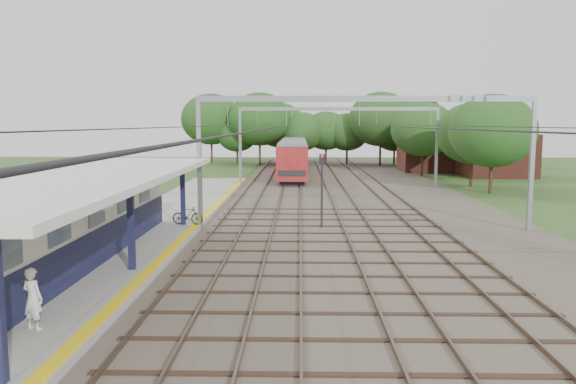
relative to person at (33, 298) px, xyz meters
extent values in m
plane|color=#2D4C1E|center=(6.66, -0.01, -1.16)|extent=(160.00, 160.00, 0.00)
cube|color=#473D33|center=(10.66, 29.99, -1.11)|extent=(18.00, 90.00, 0.10)
cube|color=gray|center=(-0.84, 13.99, -0.98)|extent=(5.00, 52.00, 0.35)
cube|color=yellow|center=(1.41, 13.99, -0.80)|extent=(0.45, 52.00, 0.01)
cube|color=beige|center=(-2.24, 6.99, 0.89)|extent=(3.20, 18.00, 3.40)
cube|color=black|center=(-0.62, 6.99, -0.11)|extent=(0.06, 18.00, 1.40)
cube|color=slate|center=(-0.61, 6.99, 1.39)|extent=(0.05, 16.00, 1.30)
cube|color=black|center=(0.76, 5.99, 0.79)|extent=(0.22, 0.22, 3.20)
cube|color=black|center=(0.76, 14.99, 0.79)|extent=(0.22, 0.22, 3.20)
cube|color=silver|center=(-1.14, 5.99, 2.51)|extent=(6.40, 20.00, 0.24)
cube|color=white|center=(0.66, 3.99, 1.84)|extent=(0.06, 0.85, 0.26)
cube|color=brown|center=(2.44, 29.99, -0.98)|extent=(0.07, 88.00, 0.15)
cube|color=brown|center=(3.88, 29.99, -0.98)|extent=(0.07, 88.00, 0.15)
cube|color=brown|center=(5.44, 29.99, -0.98)|extent=(0.07, 88.00, 0.15)
cube|color=brown|center=(6.88, 29.99, -0.98)|extent=(0.07, 88.00, 0.15)
cube|color=brown|center=(9.14, 29.99, -0.98)|extent=(0.07, 88.00, 0.15)
cube|color=brown|center=(10.58, 29.99, -0.98)|extent=(0.07, 88.00, 0.15)
cube|color=brown|center=(12.74, 29.99, -0.98)|extent=(0.07, 88.00, 0.15)
cube|color=brown|center=(14.18, 29.99, -0.98)|extent=(0.07, 88.00, 0.15)
cube|color=gray|center=(1.66, 14.99, 2.34)|extent=(0.22, 0.22, 7.00)
cube|color=gray|center=(18.66, 14.99, 2.34)|extent=(0.22, 0.22, 7.00)
cube|color=gray|center=(10.16, 14.99, 5.69)|extent=(17.00, 0.20, 0.30)
cube|color=gray|center=(1.66, 34.99, 2.34)|extent=(0.22, 0.22, 7.00)
cube|color=gray|center=(18.66, 34.99, 2.34)|extent=(0.22, 0.22, 7.00)
cube|color=gray|center=(10.16, 34.99, 5.69)|extent=(17.00, 0.20, 0.30)
cylinder|color=black|center=(3.16, 29.99, 4.34)|extent=(0.02, 88.00, 0.02)
cylinder|color=black|center=(6.16, 29.99, 4.34)|extent=(0.02, 88.00, 0.02)
cylinder|color=black|center=(9.86, 29.99, 4.34)|extent=(0.02, 88.00, 0.02)
cylinder|color=black|center=(13.46, 29.99, 4.34)|extent=(0.02, 88.00, 0.02)
cylinder|color=#382619|center=(-3.34, 60.99, 0.28)|extent=(0.28, 0.28, 2.88)
ellipsoid|color=#1F4318|center=(-3.34, 60.99, 3.80)|extent=(6.72, 6.72, 5.76)
cylinder|color=#382619|center=(2.66, 62.99, 0.10)|extent=(0.28, 0.28, 2.52)
ellipsoid|color=#1F4318|center=(2.66, 62.99, 3.18)|extent=(5.88, 5.88, 5.04)
cylinder|color=#382619|center=(8.66, 59.99, 0.46)|extent=(0.28, 0.28, 3.24)
ellipsoid|color=#1F4318|center=(8.66, 59.99, 4.42)|extent=(7.56, 7.56, 6.48)
cylinder|color=#382619|center=(14.66, 61.99, 0.19)|extent=(0.28, 0.28, 2.70)
ellipsoid|color=#1F4318|center=(14.66, 61.99, 3.49)|extent=(6.30, 6.30, 5.40)
cylinder|color=#382619|center=(21.16, 37.99, 0.10)|extent=(0.28, 0.28, 2.52)
ellipsoid|color=#1F4318|center=(21.16, 37.99, 3.18)|extent=(5.88, 5.88, 5.04)
cylinder|color=#382619|center=(21.66, 53.99, 0.28)|extent=(0.28, 0.28, 2.88)
ellipsoid|color=#1F4318|center=(21.66, 53.99, 3.80)|extent=(6.72, 6.72, 5.76)
cube|color=brown|center=(27.66, 45.99, 1.09)|extent=(7.00, 6.00, 4.50)
cube|color=#5F2117|center=(27.66, 45.99, 4.24)|extent=(4.99, 6.12, 4.99)
cube|color=brown|center=(22.66, 51.99, 1.34)|extent=(8.00, 6.00, 5.00)
cube|color=#5F2117|center=(22.66, 51.99, 4.74)|extent=(5.52, 6.12, 5.52)
imported|color=silver|center=(0.00, 0.00, 0.00)|extent=(0.69, 0.57, 1.62)
imported|color=black|center=(0.99, 14.99, -0.31)|extent=(1.70, 0.70, 0.99)
cube|color=black|center=(6.16, 43.49, -0.84)|extent=(2.25, 16.06, 0.44)
cube|color=maroon|center=(6.16, 43.49, 0.91)|extent=(2.81, 17.46, 3.04)
cube|color=black|center=(6.16, 43.49, 1.22)|extent=(2.85, 16.06, 0.87)
cube|color=slate|center=(6.16, 43.49, 2.55)|extent=(2.59, 17.46, 0.28)
cube|color=black|center=(6.16, 61.54, -0.84)|extent=(2.25, 16.06, 0.44)
cube|color=maroon|center=(6.16, 61.54, 0.91)|extent=(2.81, 17.46, 3.04)
cube|color=black|center=(6.16, 61.54, 1.22)|extent=(2.85, 16.06, 0.87)
cube|color=slate|center=(6.16, 61.54, 2.55)|extent=(2.59, 17.46, 0.28)
cylinder|color=black|center=(8.01, 15.72, 0.67)|extent=(0.15, 0.15, 3.65)
cube|color=black|center=(8.01, 15.72, 2.59)|extent=(0.31, 0.24, 0.50)
sphere|color=red|center=(8.01, 15.62, 2.74)|extent=(0.13, 0.13, 0.13)
camera|label=1|loc=(6.83, -13.77, 4.45)|focal=35.00mm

